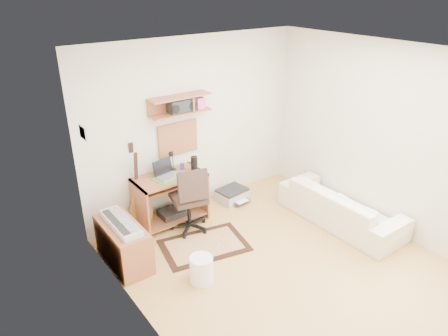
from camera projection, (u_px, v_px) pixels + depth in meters
floor at (283, 265)px, 5.24m from camera, size 3.60×4.00×0.01m
ceiling at (298, 54)px, 4.15m from camera, size 3.60×4.00×0.01m
back_wall at (194, 126)px, 6.16m from camera, size 3.60×0.01×2.60m
left_wall at (145, 223)px, 3.72m from camera, size 0.01×4.00×2.60m
right_wall at (384, 139)px, 5.66m from camera, size 0.01×4.00×2.60m
wall_shelf at (180, 105)px, 5.74m from camera, size 0.90×0.25×0.26m
cork_board at (178, 138)px, 6.04m from camera, size 0.64×0.03×0.49m
wall_photo at (83, 133)px, 4.65m from camera, size 0.02×0.20×0.15m
desk at (171, 199)px, 6.01m from camera, size 1.00×0.55×0.75m
laptop at (168, 169)px, 5.77m from camera, size 0.37×0.37×0.24m
speaker at (194, 164)px, 5.98m from camera, size 0.10×0.10×0.22m
desk_lamp at (173, 160)px, 5.97m from camera, size 0.11×0.11×0.32m
pencil_cup at (182, 166)px, 6.06m from camera, size 0.06×0.06×0.09m
boombox at (181, 106)px, 5.75m from camera, size 0.38×0.18×0.20m
rug at (204, 245)px, 5.61m from camera, size 1.26×0.97×0.02m
task_chair at (189, 198)px, 5.78m from camera, size 0.62×0.62×1.02m
cabinet at (123, 244)px, 5.18m from camera, size 0.40×0.90×0.55m
music_keyboard at (121, 223)px, 5.05m from camera, size 0.24×0.78×0.07m
guitar at (139, 188)px, 5.78m from camera, size 0.36×0.24×1.28m
waste_basket at (202, 269)px, 4.90m from camera, size 0.32×0.32×0.34m
printer at (232, 195)px, 6.74m from camera, size 0.52×0.42×0.18m
sofa at (342, 200)px, 6.01m from camera, size 0.55×1.88×0.73m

